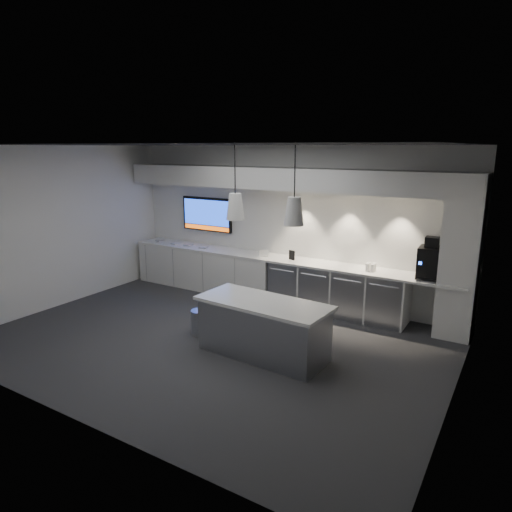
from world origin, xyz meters
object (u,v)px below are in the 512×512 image
Objects in this scene: wall_tv at (207,214)px; coffee_machine at (430,261)px; bin at (200,322)px; island at (263,328)px.

wall_tv is 4.68m from coffee_machine.
bin is 3.85m from coffee_machine.
wall_tv is 3.91m from island.
island is (2.83, -2.44, -1.14)m from wall_tv.
wall_tv reaches higher than bin.
wall_tv is 3.11× the size of bin.
coffee_machine reaches higher than bin.
bin is (1.57, -2.31, -1.36)m from wall_tv.
island is 4.95× the size of bin.
wall_tv is at bearing 142.86° from island.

